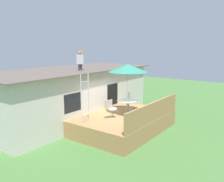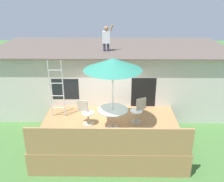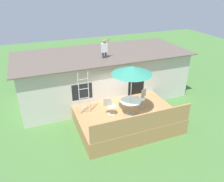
% 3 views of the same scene
% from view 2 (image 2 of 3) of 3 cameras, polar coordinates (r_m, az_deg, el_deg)
% --- Properties ---
extents(ground_plane, '(40.00, 40.00, 0.00)m').
position_cam_2_polar(ground_plane, '(9.60, -0.46, -11.89)').
color(ground_plane, '#477538').
extents(house, '(10.50, 4.50, 2.89)m').
position_cam_2_polar(house, '(12.19, -0.13, 3.44)').
color(house, beige).
rests_on(house, ground).
extents(deck, '(4.99, 3.54, 0.80)m').
position_cam_2_polar(deck, '(9.38, -0.47, -9.86)').
color(deck, '#A87A4C').
rests_on(deck, ground).
extents(deck_railing, '(4.89, 0.08, 0.90)m').
position_cam_2_polar(deck_railing, '(7.47, -0.77, -11.37)').
color(deck_railing, '#A87A4C').
rests_on(deck_railing, deck).
extents(patio_table, '(1.04, 1.04, 0.74)m').
position_cam_2_polar(patio_table, '(8.71, 0.18, -5.11)').
color(patio_table, '#A59E8C').
rests_on(patio_table, deck).
extents(patio_umbrella, '(1.90, 1.90, 2.54)m').
position_cam_2_polar(patio_umbrella, '(8.05, 0.19, 6.09)').
color(patio_umbrella, silver).
rests_on(patio_umbrella, deck).
extents(step_ladder, '(0.52, 0.04, 2.20)m').
position_cam_2_polar(step_ladder, '(9.56, -12.39, 0.32)').
color(step_ladder, silver).
rests_on(step_ladder, deck).
extents(person_figure, '(0.47, 0.20, 1.11)m').
position_cam_2_polar(person_figure, '(10.76, -1.27, 12.17)').
color(person_figure, '#33384C').
rests_on(person_figure, house).
extents(patio_chair_left, '(0.61, 0.44, 0.92)m').
position_cam_2_polar(patio_chair_left, '(9.10, -5.86, -4.88)').
color(patio_chair_left, '#A59E8C').
rests_on(patio_chair_left, deck).
extents(patio_chair_right, '(0.58, 0.44, 0.92)m').
position_cam_2_polar(patio_chair_right, '(9.23, 5.89, -4.44)').
color(patio_chair_right, '#A59E8C').
rests_on(patio_chair_right, deck).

